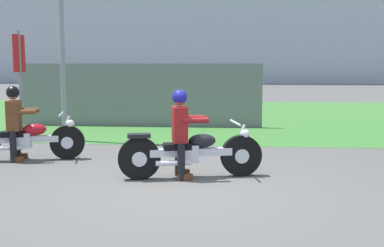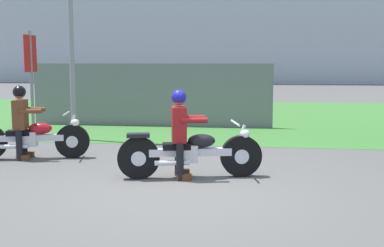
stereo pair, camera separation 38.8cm
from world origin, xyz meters
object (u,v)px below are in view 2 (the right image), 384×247
(motorcycle_lead, at_px, (191,153))
(sign_banner, at_px, (31,67))
(motorcycle_follow, at_px, (31,138))
(rider_lead, at_px, (180,127))
(rider_follow, at_px, (21,116))

(motorcycle_lead, height_order, sign_banner, sign_banner)
(motorcycle_lead, height_order, motorcycle_follow, motorcycle_lead)
(rider_lead, height_order, sign_banner, sign_banner)
(rider_lead, xyz_separation_m, sign_banner, (-4.34, 3.85, 0.90))
(rider_follow, height_order, sign_banner, sign_banner)
(motorcycle_follow, distance_m, sign_banner, 3.27)
(motorcycle_follow, bearing_deg, rider_lead, -33.56)
(motorcycle_follow, bearing_deg, motorcycle_lead, -32.03)
(motorcycle_lead, xyz_separation_m, rider_lead, (-0.16, -0.04, 0.42))
(rider_lead, relative_size, sign_banner, 0.54)
(motorcycle_lead, xyz_separation_m, motorcycle_follow, (-3.23, 1.11, -0.01))
(rider_follow, bearing_deg, motorcycle_follow, -0.82)
(motorcycle_lead, relative_size, sign_banner, 0.88)
(motorcycle_follow, relative_size, sign_banner, 0.83)
(motorcycle_lead, relative_size, rider_lead, 1.61)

